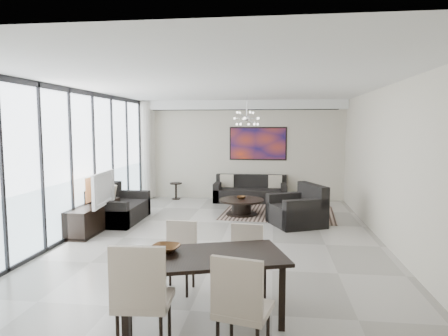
% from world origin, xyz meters
% --- Properties ---
extents(room_shell, '(6.00, 9.00, 2.90)m').
position_xyz_m(room_shell, '(0.46, 0.00, 1.45)').
color(room_shell, '#A8A39B').
rests_on(room_shell, ground).
extents(window_wall, '(0.37, 8.95, 2.90)m').
position_xyz_m(window_wall, '(-2.86, 0.00, 1.47)').
color(window_wall, white).
rests_on(window_wall, floor).
extents(soffit, '(5.98, 0.40, 0.26)m').
position_xyz_m(soffit, '(0.00, 4.30, 2.77)').
color(soffit, white).
rests_on(soffit, room_shell).
extents(painting, '(1.68, 0.04, 0.98)m').
position_xyz_m(painting, '(0.50, 4.47, 1.65)').
color(painting, '#C03A1A').
rests_on(painting, room_shell).
extents(chandelier, '(0.66, 0.66, 0.71)m').
position_xyz_m(chandelier, '(0.30, 2.50, 2.35)').
color(chandelier, silver).
rests_on(chandelier, room_shell).
extents(rug, '(2.88, 2.30, 0.01)m').
position_xyz_m(rug, '(1.09, 2.60, 0.01)').
color(rug, black).
rests_on(rug, floor).
extents(coffee_table, '(1.10, 1.10, 0.38)m').
position_xyz_m(coffee_table, '(0.19, 2.30, 0.22)').
color(coffee_table, black).
rests_on(coffee_table, floor).
extents(bowl_coffee, '(0.24, 0.24, 0.07)m').
position_xyz_m(bowl_coffee, '(0.18, 2.36, 0.42)').
color(bowl_coffee, brown).
rests_on(bowl_coffee, coffee_table).
extents(sofa_main, '(2.06, 0.84, 0.75)m').
position_xyz_m(sofa_main, '(0.31, 4.07, 0.25)').
color(sofa_main, black).
rests_on(sofa_main, floor).
extents(loveseat, '(0.91, 1.62, 0.81)m').
position_xyz_m(loveseat, '(-2.55, 1.30, 0.27)').
color(loveseat, black).
rests_on(loveseat, floor).
extents(armchair, '(1.35, 1.38, 0.89)m').
position_xyz_m(armchair, '(1.50, 1.45, 0.30)').
color(armchair, black).
rests_on(armchair, floor).
extents(side_table, '(0.36, 0.36, 0.49)m').
position_xyz_m(side_table, '(-1.91, 4.15, 0.33)').
color(side_table, black).
rests_on(side_table, floor).
extents(tv_console, '(0.49, 1.75, 0.55)m').
position_xyz_m(tv_console, '(-2.76, 0.46, 0.27)').
color(tv_console, black).
rests_on(tv_console, floor).
extents(television, '(0.25, 1.20, 0.68)m').
position_xyz_m(television, '(-2.60, 0.38, 0.89)').
color(television, gray).
rests_on(television, tv_console).
extents(dining_table, '(2.00, 1.41, 0.75)m').
position_xyz_m(dining_table, '(0.19, -3.10, 0.67)').
color(dining_table, black).
rests_on(dining_table, floor).
extents(dining_chair_sw, '(0.54, 0.54, 1.11)m').
position_xyz_m(dining_chair_sw, '(-0.24, -3.87, 0.64)').
color(dining_chair_sw, beige).
rests_on(dining_chair_sw, floor).
extents(dining_chair_se, '(0.57, 0.57, 1.03)m').
position_xyz_m(dining_chair_se, '(0.67, -3.86, 0.59)').
color(dining_chair_se, beige).
rests_on(dining_chair_se, floor).
extents(dining_chair_nw, '(0.44, 0.44, 0.90)m').
position_xyz_m(dining_chair_nw, '(-0.26, -2.26, 0.52)').
color(dining_chair_nw, beige).
rests_on(dining_chair_nw, floor).
extents(dining_chair_ne, '(0.46, 0.46, 0.90)m').
position_xyz_m(dining_chair_ne, '(0.62, -2.34, 0.52)').
color(dining_chair_ne, beige).
rests_on(dining_chair_ne, floor).
extents(bowl_dining, '(0.34, 0.34, 0.08)m').
position_xyz_m(bowl_dining, '(-0.24, -3.04, 0.79)').
color(bowl_dining, brown).
rests_on(bowl_dining, dining_table).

